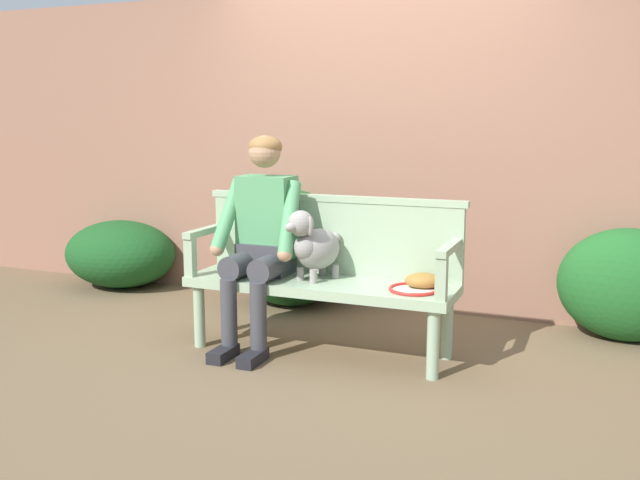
{
  "coord_description": "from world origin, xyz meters",
  "views": [
    {
      "loc": [
        1.58,
        -3.88,
        1.44
      ],
      "look_at": [
        0.0,
        0.0,
        0.71
      ],
      "focal_mm": 39.64,
      "sensor_mm": 36.0,
      "label": 1
    }
  ],
  "objects_px": {
    "garden_bench": "(320,290)",
    "tennis_racket": "(416,288)",
    "person_seated": "(261,233)",
    "dog_on_bench": "(313,245)",
    "baseball_glove": "(424,281)"
  },
  "relations": [
    {
      "from": "garden_bench",
      "to": "person_seated",
      "type": "bearing_deg",
      "value": -178.44
    },
    {
      "from": "person_seated",
      "to": "dog_on_bench",
      "type": "bearing_deg",
      "value": 0.33
    },
    {
      "from": "person_seated",
      "to": "baseball_glove",
      "type": "height_order",
      "value": "person_seated"
    },
    {
      "from": "person_seated",
      "to": "dog_on_bench",
      "type": "height_order",
      "value": "person_seated"
    },
    {
      "from": "dog_on_bench",
      "to": "baseball_glove",
      "type": "relative_size",
      "value": 2.0
    },
    {
      "from": "baseball_glove",
      "to": "garden_bench",
      "type": "bearing_deg",
      "value": 164.56
    },
    {
      "from": "garden_bench",
      "to": "dog_on_bench",
      "type": "bearing_deg",
      "value": -167.63
    },
    {
      "from": "tennis_racket",
      "to": "baseball_glove",
      "type": "bearing_deg",
      "value": 63.22
    },
    {
      "from": "garden_bench",
      "to": "tennis_racket",
      "type": "xyz_separation_m",
      "value": [
        0.6,
        -0.01,
        0.07
      ]
    },
    {
      "from": "garden_bench",
      "to": "baseball_glove",
      "type": "height_order",
      "value": "baseball_glove"
    },
    {
      "from": "person_seated",
      "to": "tennis_racket",
      "type": "distance_m",
      "value": 1.03
    },
    {
      "from": "person_seated",
      "to": "baseball_glove",
      "type": "distance_m",
      "value": 1.05
    },
    {
      "from": "garden_bench",
      "to": "person_seated",
      "type": "distance_m",
      "value": 0.51
    },
    {
      "from": "tennis_racket",
      "to": "dog_on_bench",
      "type": "bearing_deg",
      "value": 179.72
    },
    {
      "from": "person_seated",
      "to": "tennis_racket",
      "type": "xyz_separation_m",
      "value": [
        0.99,
        -0.0,
        -0.26
      ]
    }
  ]
}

